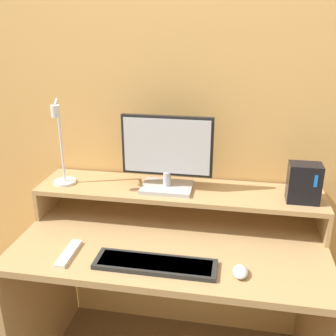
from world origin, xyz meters
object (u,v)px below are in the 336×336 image
(monitor, at_px, (167,154))
(mouse, at_px, (240,272))
(keyboard, at_px, (155,264))
(remote_control, at_px, (69,253))
(router_dock, at_px, (304,183))
(desk_lamp, at_px, (61,152))

(monitor, bearing_deg, mouse, -47.68)
(monitor, xyz_separation_m, keyboard, (0.02, -0.38, -0.32))
(remote_control, bearing_deg, router_dock, 20.37)
(remote_control, bearing_deg, mouse, -0.86)
(router_dock, distance_m, mouse, 0.49)
(mouse, bearing_deg, remote_control, 179.14)
(desk_lamp, xyz_separation_m, mouse, (0.82, -0.33, -0.31))
(mouse, bearing_deg, router_dock, 55.09)
(keyboard, distance_m, mouse, 0.32)
(monitor, relative_size, desk_lamp, 1.01)
(desk_lamp, relative_size, keyboard, 0.86)
(mouse, xyz_separation_m, remote_control, (-0.68, 0.01, -0.01))
(router_dock, relative_size, remote_control, 0.91)
(monitor, distance_m, mouse, 0.60)
(mouse, bearing_deg, monitor, 132.32)
(desk_lamp, xyz_separation_m, router_dock, (1.07, 0.03, -0.08))
(mouse, height_order, remote_control, mouse)
(router_dock, xyz_separation_m, remote_control, (-0.93, -0.35, -0.23))
(desk_lamp, relative_size, remote_control, 2.17)
(desk_lamp, distance_m, mouse, 0.94)
(desk_lamp, distance_m, keyboard, 0.68)
(monitor, xyz_separation_m, router_dock, (0.59, -0.02, -0.09))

